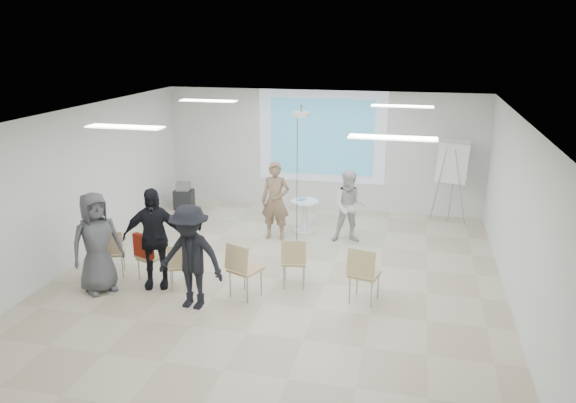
% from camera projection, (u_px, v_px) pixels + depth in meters
% --- Properties ---
extents(floor, '(8.00, 9.00, 0.10)m').
position_uv_depth(floor, '(278.00, 281.00, 10.33)').
color(floor, beige).
rests_on(floor, ground).
extents(ceiling, '(8.00, 9.00, 0.10)m').
position_uv_depth(ceiling, '(277.00, 113.00, 9.44)').
color(ceiling, white).
rests_on(ceiling, wall_back).
extents(wall_back, '(8.00, 0.10, 3.00)m').
position_uv_depth(wall_back, '(322.00, 150.00, 14.13)').
color(wall_back, silver).
rests_on(wall_back, floor).
extents(wall_left, '(0.10, 9.00, 3.00)m').
position_uv_depth(wall_left, '(73.00, 187.00, 10.77)').
color(wall_left, silver).
rests_on(wall_left, floor).
extents(wall_right, '(0.10, 9.00, 3.00)m').
position_uv_depth(wall_right, '(522.00, 217.00, 9.00)').
color(wall_right, silver).
rests_on(wall_right, floor).
extents(projection_halo, '(3.20, 0.01, 2.30)m').
position_uv_depth(projection_halo, '(322.00, 137.00, 13.96)').
color(projection_halo, silver).
rests_on(projection_halo, wall_back).
extents(projection_image, '(2.60, 0.01, 1.90)m').
position_uv_depth(projection_image, '(322.00, 137.00, 13.95)').
color(projection_image, teal).
rests_on(projection_image, wall_back).
extents(pedestal_table, '(0.63, 0.63, 0.77)m').
position_uv_depth(pedestal_table, '(305.00, 214.00, 12.60)').
color(pedestal_table, silver).
rests_on(pedestal_table, floor).
extents(player_left, '(0.72, 0.49, 1.95)m').
position_uv_depth(player_left, '(275.00, 196.00, 12.07)').
color(player_left, '#8E6F57').
rests_on(player_left, floor).
extents(player_right, '(0.93, 0.80, 1.74)m').
position_uv_depth(player_right, '(350.00, 203.00, 11.93)').
color(player_right, silver).
rests_on(player_right, floor).
extents(controller_left, '(0.04, 0.12, 0.04)m').
position_uv_depth(controller_left, '(286.00, 179.00, 12.17)').
color(controller_left, white).
rests_on(controller_left, player_left).
extents(controller_right, '(0.06, 0.12, 0.04)m').
position_uv_depth(controller_right, '(344.00, 186.00, 12.12)').
color(controller_right, white).
rests_on(controller_right, player_right).
extents(chair_far_left, '(0.57, 0.59, 0.91)m').
position_uv_depth(chair_far_left, '(112.00, 250.00, 10.24)').
color(chair_far_left, tan).
rests_on(chair_far_left, floor).
extents(chair_left_mid, '(0.50, 0.51, 0.81)m').
position_uv_depth(chair_left_mid, '(147.00, 255.00, 10.15)').
color(chair_left_mid, tan).
rests_on(chair_left_mid, floor).
extents(chair_left_inner, '(0.52, 0.54, 0.85)m').
position_uv_depth(chair_left_inner, '(180.00, 263.00, 9.74)').
color(chair_left_inner, tan).
rests_on(chair_left_inner, floor).
extents(chair_center, '(0.62, 0.64, 0.99)m').
position_uv_depth(chair_center, '(242.00, 266.00, 9.40)').
color(chair_center, tan).
rests_on(chair_center, floor).
extents(chair_right_inner, '(0.50, 0.52, 0.92)m').
position_uv_depth(chair_right_inner, '(294.00, 259.00, 9.82)').
color(chair_right_inner, tan).
rests_on(chair_right_inner, floor).
extents(chair_right_far, '(0.56, 0.59, 0.99)m').
position_uv_depth(chair_right_far, '(363.00, 271.00, 9.22)').
color(chair_right_far, tan).
rests_on(chair_right_far, floor).
extents(red_jacket, '(0.44, 0.25, 0.41)m').
position_uv_depth(red_jacket, '(143.00, 246.00, 9.93)').
color(red_jacket, maroon).
rests_on(red_jacket, chair_left_mid).
extents(laptop, '(0.37, 0.32, 0.02)m').
position_uv_depth(laptop, '(181.00, 263.00, 9.84)').
color(laptop, black).
rests_on(laptop, chair_left_inner).
extents(audience_left, '(1.36, 1.04, 2.08)m').
position_uv_depth(audience_left, '(153.00, 231.00, 9.74)').
color(audience_left, black).
rests_on(audience_left, floor).
extents(audience_mid, '(1.35, 0.83, 1.99)m').
position_uv_depth(audience_mid, '(190.00, 250.00, 9.00)').
color(audience_mid, black).
rests_on(audience_mid, floor).
extents(audience_outer, '(1.11, 1.16, 2.00)m').
position_uv_depth(audience_outer, '(96.00, 237.00, 9.57)').
color(audience_outer, '#525256').
rests_on(audience_outer, floor).
extents(flipchart_easel, '(0.81, 0.64, 1.97)m').
position_uv_depth(flipchart_easel, '(453.00, 163.00, 12.98)').
color(flipchart_easel, gray).
rests_on(flipchart_easel, floor).
extents(av_cart, '(0.53, 0.45, 0.71)m').
position_uv_depth(av_cart, '(184.00, 197.00, 14.28)').
color(av_cart, black).
rests_on(av_cart, floor).
extents(ceiling_projector, '(0.30, 0.25, 3.00)m').
position_uv_depth(ceiling_projector, '(301.00, 121.00, 10.91)').
color(ceiling_projector, white).
rests_on(ceiling_projector, ceiling).
extents(fluor_panel_nw, '(1.20, 0.30, 0.02)m').
position_uv_depth(fluor_panel_nw, '(208.00, 101.00, 11.76)').
color(fluor_panel_nw, white).
rests_on(fluor_panel_nw, ceiling).
extents(fluor_panel_ne, '(1.20, 0.30, 0.02)m').
position_uv_depth(fluor_panel_ne, '(402.00, 106.00, 10.89)').
color(fluor_panel_ne, white).
rests_on(fluor_panel_ne, ceiling).
extents(fluor_panel_sw, '(1.20, 0.30, 0.02)m').
position_uv_depth(fluor_panel_sw, '(125.00, 127.00, 8.50)').
color(fluor_panel_sw, white).
rests_on(fluor_panel_sw, ceiling).
extents(fluor_panel_se, '(1.20, 0.30, 0.02)m').
position_uv_depth(fluor_panel_se, '(393.00, 138.00, 7.63)').
color(fluor_panel_se, white).
rests_on(fluor_panel_se, ceiling).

